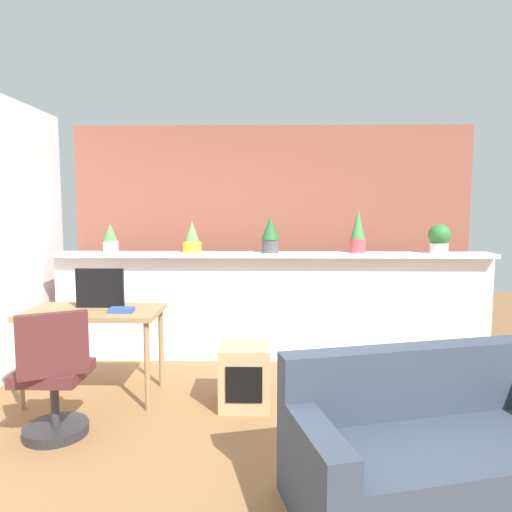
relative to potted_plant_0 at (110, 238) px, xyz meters
name	(u,v)px	position (x,y,z in m)	size (l,w,h in m)	color
ground_plane	(276,461)	(1.64, -1.92, -1.28)	(12.00, 12.00, 0.00)	brown
divider_wall	(272,308)	(1.64, 0.08, -0.73)	(4.47, 0.16, 1.09)	white
plant_shelf	(272,255)	(1.64, 0.04, -0.17)	(4.47, 0.31, 0.04)	white
brick_wall_behind	(272,237)	(1.64, 0.68, -0.03)	(4.47, 0.10, 2.50)	brown
potted_plant_0	(110,238)	(0.00, 0.00, 0.00)	(0.15, 0.15, 0.31)	silver
potted_plant_1	(192,238)	(0.83, 0.04, 0.00)	(0.19, 0.19, 0.33)	gold
potted_plant_2	(270,234)	(1.62, 0.03, 0.04)	(0.19, 0.19, 0.37)	#4C4C51
potted_plant_3	(358,232)	(2.51, 0.04, 0.06)	(0.16, 0.16, 0.44)	#B7474C
potted_plant_4	(439,238)	(3.32, 0.00, 0.01)	(0.22, 0.22, 0.30)	silver
desk	(94,319)	(0.15, -0.95, -0.61)	(1.10, 0.60, 0.75)	#99754C
tv_monitor	(100,288)	(0.18, -0.87, -0.36)	(0.40, 0.04, 0.33)	black
office_chair	(54,384)	(0.13, -1.66, -0.89)	(0.52, 0.52, 0.91)	#262628
side_cube_shelf	(245,376)	(1.41, -1.10, -1.03)	(0.40, 0.41, 0.50)	tan
book_on_desk	(121,310)	(0.41, -1.04, -0.51)	(0.19, 0.12, 0.04)	#2D4C8C
couch	(434,454)	(2.48, -2.34, -0.99)	(1.70, 1.12, 0.80)	#333D4C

